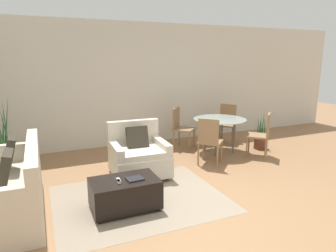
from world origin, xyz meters
name	(u,v)px	position (x,y,z in m)	size (l,w,h in m)	color
ground_plane	(204,209)	(0.00, 0.00, 0.00)	(20.00, 20.00, 0.00)	#936B47
wall_back	(128,85)	(0.00, 3.44, 1.38)	(12.00, 0.06, 2.75)	beige
area_rug	(140,198)	(-0.68, 0.63, 0.00)	(2.35, 1.89, 0.01)	gray
couch	(8,191)	(-2.34, 0.89, 0.31)	(0.90, 1.86, 0.93)	beige
armchair	(139,156)	(-0.41, 1.48, 0.35)	(0.94, 0.89, 0.90)	beige
ottoman	(125,193)	(-0.95, 0.42, 0.23)	(0.87, 0.55, 0.41)	black
book_stack	(135,179)	(-0.82, 0.37, 0.42)	(0.23, 0.19, 0.02)	black
tv_remote_primary	(119,182)	(-1.04, 0.37, 0.42)	(0.06, 0.16, 0.01)	#333338
tv_remote_secondary	(119,180)	(-1.02, 0.43, 0.42)	(0.05, 0.14, 0.01)	#B7B7BC
potted_plant	(7,161)	(-2.47, 2.33, 0.26)	(0.41, 0.41, 1.36)	#333338
dining_table	(220,123)	(1.56, 2.05, 0.64)	(1.10, 1.10, 0.72)	#8C9E99
dining_chair_near_left	(209,138)	(0.94, 1.43, 0.52)	(0.59, 0.59, 0.90)	#93704C
dining_chair_near_right	(262,132)	(2.17, 1.43, 0.52)	(0.59, 0.59, 0.90)	#93704C
dining_chair_far_left	(180,125)	(0.94, 2.67, 0.52)	(0.59, 0.59, 0.90)	#93704C
dining_chair_far_right	(227,121)	(2.17, 2.67, 0.52)	(0.59, 0.59, 0.90)	#93704C
potted_plant_small	(261,140)	(2.55, 1.89, 0.19)	(0.29, 0.29, 0.82)	brown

